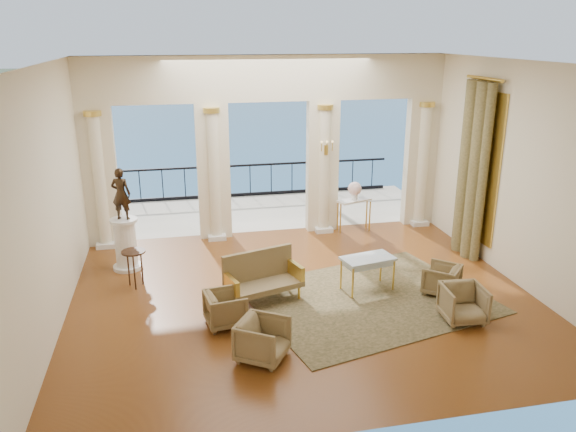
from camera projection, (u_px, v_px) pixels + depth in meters
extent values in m
plane|color=#461D0B|center=(303.00, 297.00, 11.16)|extent=(9.00, 9.00, 0.00)
plane|color=white|center=(381.00, 274.00, 6.74)|extent=(9.00, 0.00, 9.00)
plane|color=white|center=(48.00, 202.00, 9.58)|extent=(0.00, 8.00, 8.00)
plane|color=white|center=(521.00, 176.00, 11.33)|extent=(0.00, 8.00, 8.00)
plane|color=white|center=(305.00, 63.00, 9.75)|extent=(9.00, 9.00, 0.00)
cube|color=beige|center=(268.00, 78.00, 13.50)|extent=(9.00, 0.30, 1.10)
cube|color=beige|center=(100.00, 177.00, 13.41)|extent=(0.80, 0.30, 3.40)
cylinder|color=beige|center=(100.00, 183.00, 13.27)|extent=(0.28, 0.28, 3.20)
cylinder|color=gold|center=(92.00, 113.00, 12.76)|extent=(0.40, 0.40, 0.12)
cube|color=silver|center=(106.00, 244.00, 13.76)|extent=(0.45, 0.45, 0.12)
cube|color=beige|center=(213.00, 172.00, 13.93)|extent=(0.80, 0.30, 3.40)
cylinder|color=beige|center=(214.00, 178.00, 13.80)|extent=(0.28, 0.28, 3.20)
cylinder|color=gold|center=(211.00, 110.00, 13.28)|extent=(0.40, 0.40, 0.12)
cube|color=silver|center=(217.00, 236.00, 14.28)|extent=(0.45, 0.45, 0.12)
cube|color=beige|center=(322.00, 167.00, 14.48)|extent=(0.80, 0.30, 3.40)
cylinder|color=beige|center=(324.00, 172.00, 14.34)|extent=(0.28, 0.28, 3.20)
cylinder|color=gold|center=(325.00, 107.00, 13.82)|extent=(0.40, 0.40, 0.12)
cube|color=silver|center=(323.00, 229.00, 14.82)|extent=(0.45, 0.45, 0.12)
cube|color=beige|center=(420.00, 162.00, 15.00)|extent=(0.80, 0.30, 3.40)
cylinder|color=beige|center=(422.00, 167.00, 14.87)|extent=(0.28, 0.28, 3.20)
cylinder|color=gold|center=(427.00, 104.00, 14.35)|extent=(0.40, 0.40, 0.12)
cube|color=silver|center=(418.00, 222.00, 15.35)|extent=(0.45, 0.45, 0.12)
cube|color=#B6AC97|center=(258.00, 212.00, 16.57)|extent=(10.00, 3.60, 0.10)
cube|color=black|center=(250.00, 165.00, 17.73)|extent=(9.00, 0.06, 0.06)
cube|color=black|center=(250.00, 194.00, 18.02)|extent=(9.00, 0.06, 0.10)
cylinder|color=black|center=(250.00, 180.00, 17.88)|extent=(0.03, 0.03, 1.00)
cylinder|color=black|center=(117.00, 187.00, 17.09)|extent=(0.03, 0.03, 1.00)
cylinder|color=black|center=(372.00, 174.00, 18.68)|extent=(0.03, 0.03, 1.00)
cylinder|color=#4C3823|center=(318.00, 133.00, 17.03)|extent=(0.20, 0.20, 4.20)
plane|color=#265990|center=(191.00, 126.00, 68.82)|extent=(160.00, 160.00, 0.00)
cylinder|color=brown|center=(483.00, 176.00, 12.34)|extent=(0.26, 0.26, 4.00)
cylinder|color=brown|center=(471.00, 171.00, 12.75)|extent=(0.32, 0.32, 4.00)
cylinder|color=brown|center=(463.00, 167.00, 13.18)|extent=(0.26, 0.26, 4.00)
cylinder|color=gold|center=(484.00, 79.00, 12.13)|extent=(0.08, 1.40, 0.08)
cube|color=gold|center=(480.00, 166.00, 12.76)|extent=(0.04, 1.60, 3.40)
cube|color=gold|center=(326.00, 150.00, 14.02)|extent=(0.10, 0.04, 0.25)
cylinder|color=gold|center=(322.00, 147.00, 13.89)|extent=(0.02, 0.02, 0.22)
cylinder|color=gold|center=(327.00, 147.00, 13.92)|extent=(0.02, 0.02, 0.22)
cylinder|color=gold|center=(332.00, 146.00, 13.94)|extent=(0.02, 0.02, 0.22)
cube|color=#282F17|center=(369.00, 299.00, 11.04)|extent=(5.05, 4.35, 0.02)
imported|color=#4E3D23|center=(263.00, 338.00, 8.94)|extent=(0.97, 0.98, 0.75)
imported|color=#4E3D23|center=(464.00, 302.00, 10.13)|extent=(0.78, 0.73, 0.75)
imported|color=#4E3D23|center=(442.00, 278.00, 11.20)|extent=(0.89, 0.89, 0.67)
imported|color=#4E3D23|center=(226.00, 307.00, 10.00)|extent=(0.73, 0.76, 0.70)
cube|color=#4E3D23|center=(264.00, 286.00, 10.86)|extent=(1.59, 1.02, 0.11)
cube|color=#4E3D23|center=(258.00, 264.00, 10.99)|extent=(1.44, 0.52, 0.60)
cube|color=gold|center=(231.00, 284.00, 10.48)|extent=(0.26, 0.60, 0.29)
cube|color=gold|center=(295.00, 270.00, 11.12)|extent=(0.26, 0.60, 0.29)
cylinder|color=gold|center=(240.00, 308.00, 10.43)|extent=(0.05, 0.05, 0.27)
cylinder|color=gold|center=(299.00, 293.00, 11.01)|extent=(0.05, 0.05, 0.27)
cylinder|color=gold|center=(229.00, 297.00, 10.83)|extent=(0.05, 0.05, 0.27)
cylinder|color=gold|center=(287.00, 284.00, 11.41)|extent=(0.05, 0.05, 0.27)
cube|color=#ABC5DB|center=(368.00, 259.00, 11.24)|extent=(1.14, 0.77, 0.05)
cylinder|color=gold|center=(353.00, 283.00, 10.96)|extent=(0.04, 0.04, 0.67)
cylinder|color=gold|center=(394.00, 275.00, 11.33)|extent=(0.04, 0.04, 0.67)
cylinder|color=gold|center=(341.00, 274.00, 11.38)|extent=(0.04, 0.04, 0.67)
cylinder|color=gold|center=(381.00, 267.00, 11.74)|extent=(0.04, 0.04, 0.67)
cylinder|color=silver|center=(128.00, 267.00, 12.48)|extent=(0.63, 0.63, 0.08)
cylinder|color=silver|center=(126.00, 244.00, 12.31)|extent=(0.47, 0.47, 1.02)
cylinder|color=silver|center=(123.00, 220.00, 12.14)|extent=(0.59, 0.59, 0.06)
imported|color=black|center=(121.00, 194.00, 11.95)|extent=(0.47, 0.38, 1.13)
cube|color=silver|center=(354.00, 200.00, 14.63)|extent=(0.97, 0.64, 0.05)
cylinder|color=gold|center=(344.00, 220.00, 14.46)|extent=(0.04, 0.04, 0.81)
cylinder|color=gold|center=(369.00, 215.00, 14.86)|extent=(0.04, 0.04, 0.81)
cylinder|color=gold|center=(339.00, 217.00, 14.66)|extent=(0.04, 0.04, 0.81)
cylinder|color=gold|center=(363.00, 212.00, 15.06)|extent=(0.04, 0.04, 0.81)
cylinder|color=white|center=(354.00, 195.00, 14.58)|extent=(0.18, 0.18, 0.22)
sphere|color=#E5A1A7|center=(355.00, 189.00, 14.53)|extent=(0.35, 0.35, 0.35)
cylinder|color=black|center=(133.00, 252.00, 11.38)|extent=(0.48, 0.48, 0.03)
cylinder|color=black|center=(142.00, 268.00, 11.59)|extent=(0.03, 0.03, 0.75)
cylinder|color=black|center=(129.00, 269.00, 11.55)|extent=(0.03, 0.03, 0.75)
cylinder|color=black|center=(134.00, 273.00, 11.35)|extent=(0.03, 0.03, 0.75)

